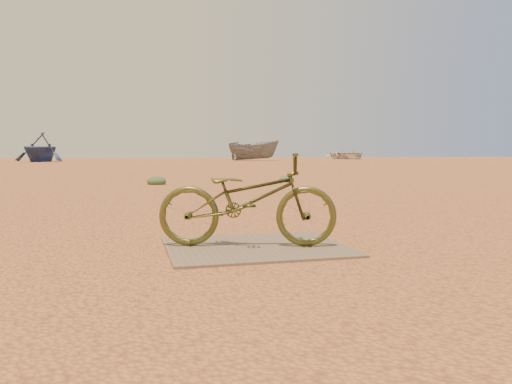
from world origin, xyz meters
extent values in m
plane|color=#D17E45|center=(0.00, 0.00, 0.00)|extent=(120.00, 120.00, 0.00)
cube|color=brown|center=(-0.44, 0.24, 0.01)|extent=(1.66, 1.33, 0.02)
imported|color=#4C4C20|center=(-0.51, 0.27, 0.46)|extent=(1.76, 1.02, 0.88)
imported|color=navy|center=(-8.41, 40.32, 1.23)|extent=(5.51, 5.86, 2.46)
imported|color=slate|center=(9.99, 41.16, 0.94)|extent=(5.14, 3.95, 1.88)
imported|color=beige|center=(21.84, 45.90, 0.55)|extent=(4.53, 5.84, 1.11)
ellipsoid|color=#455F3D|center=(-0.81, 9.54, 0.00)|extent=(0.52, 0.52, 0.29)
ellipsoid|color=#455F3D|center=(2.96, 9.67, 0.00)|extent=(0.44, 0.44, 0.24)
camera|label=1|loc=(-1.61, -4.24, 0.91)|focal=35.00mm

